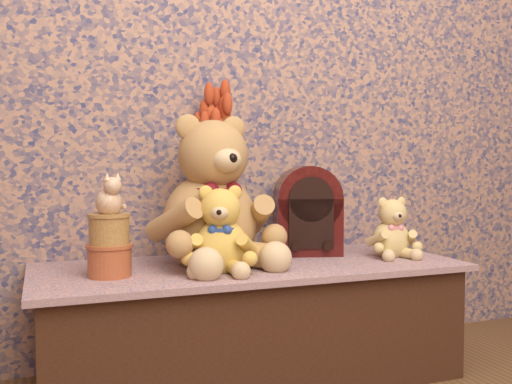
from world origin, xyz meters
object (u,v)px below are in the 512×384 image
teddy_medium (221,225)px  teddy_small (391,225)px  teddy_large (210,185)px  biscuit_tin_lower (110,261)px  ceramic_vase (216,231)px  cathedral_radio (307,210)px  cat_figurine (109,193)px

teddy_medium → teddy_small: bearing=24.5°
teddy_small → teddy_large: bearing=-178.3°
biscuit_tin_lower → teddy_large: bearing=16.0°
teddy_large → ceramic_vase: (0.07, 0.15, -0.17)m
cathedral_radio → cat_figurine: 0.75m
teddy_large → cathedral_radio: bearing=1.2°
teddy_medium → biscuit_tin_lower: 0.34m
teddy_medium → ceramic_vase: 0.29m
teddy_small → cathedral_radio: 0.30m
teddy_small → cat_figurine: cat_figurine is taller
teddy_medium → biscuit_tin_lower: size_ratio=2.24×
teddy_large → biscuit_tin_lower: size_ratio=4.11×
teddy_small → ceramic_vase: (-0.58, 0.23, -0.02)m
cathedral_radio → cat_figurine: bearing=-150.4°
teddy_medium → teddy_small: (0.65, 0.05, -0.03)m
teddy_large → teddy_medium: teddy_large is taller
teddy_large → ceramic_vase: 0.23m
teddy_medium → ceramic_vase: teddy_medium is taller
ceramic_vase → cat_figurine: cat_figurine is taller
teddy_small → biscuit_tin_lower: (-0.98, -0.02, -0.07)m
teddy_small → biscuit_tin_lower: size_ratio=1.79×
teddy_small → cat_figurine: size_ratio=1.83×
teddy_large → teddy_medium: (-0.00, -0.13, -0.12)m
teddy_large → ceramic_vase: teddy_large is taller
teddy_large → cat_figurine: bearing=-174.2°
teddy_small → biscuit_tin_lower: teddy_small is taller
teddy_small → biscuit_tin_lower: bearing=-170.3°
cat_figurine → biscuit_tin_lower: bearing=0.0°
teddy_small → cat_figurine: bearing=-170.3°
teddy_small → biscuit_tin_lower: 0.98m
teddy_large → biscuit_tin_lower: 0.41m
teddy_medium → ceramic_vase: (0.07, 0.28, -0.05)m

